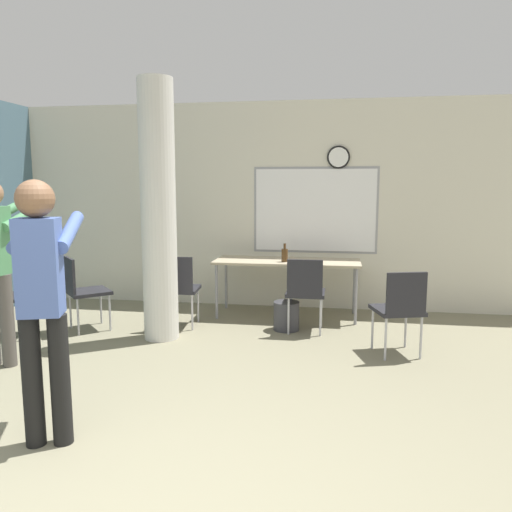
# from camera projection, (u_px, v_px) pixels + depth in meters

# --- Properties ---
(wall_back) EXTENTS (8.00, 0.15, 2.80)m
(wall_back) POSITION_uv_depth(u_px,v_px,m) (265.00, 206.00, 6.89)
(wall_back) COLOR beige
(wall_back) RESTS_ON ground_plane
(support_pillar) EXTENTS (0.38, 0.38, 2.80)m
(support_pillar) POSITION_uv_depth(u_px,v_px,m) (158.00, 212.00, 5.38)
(support_pillar) COLOR silver
(support_pillar) RESTS_ON ground_plane
(folding_table) EXTENTS (1.85, 0.68, 0.73)m
(folding_table) POSITION_uv_depth(u_px,v_px,m) (287.00, 264.00, 6.39)
(folding_table) COLOR tan
(folding_table) RESTS_ON ground_plane
(bottle_on_table) EXTENTS (0.08, 0.08, 0.23)m
(bottle_on_table) POSITION_uv_depth(u_px,v_px,m) (285.00, 255.00, 6.25)
(bottle_on_table) COLOR #4C3319
(bottle_on_table) RESTS_ON folding_table
(waste_bin) EXTENTS (0.30, 0.30, 0.34)m
(waste_bin) POSITION_uv_depth(u_px,v_px,m) (286.00, 316.00, 5.85)
(waste_bin) COLOR #38383D
(waste_bin) RESTS_ON ground_plane
(chair_table_right) EXTENTS (0.44, 0.44, 0.87)m
(chair_table_right) POSITION_uv_depth(u_px,v_px,m) (305.00, 289.00, 5.69)
(chair_table_right) COLOR #232328
(chair_table_right) RESTS_ON ground_plane
(chair_by_left_wall) EXTENTS (0.55, 0.55, 0.87)m
(chair_by_left_wall) POSITION_uv_depth(u_px,v_px,m) (6.00, 292.00, 5.54)
(chair_by_left_wall) COLOR #232328
(chair_by_left_wall) RESTS_ON ground_plane
(chair_table_left) EXTENTS (0.48, 0.48, 0.87)m
(chair_table_left) POSITION_uv_depth(u_px,v_px,m) (179.00, 285.00, 5.90)
(chair_table_left) COLOR #232328
(chair_table_left) RESTS_ON ground_plane
(chair_near_pillar) EXTENTS (0.62, 0.62, 0.87)m
(chair_near_pillar) POSITION_uv_depth(u_px,v_px,m) (82.00, 288.00, 5.78)
(chair_near_pillar) COLOR #232328
(chair_near_pillar) RESTS_ON ground_plane
(chair_mid_room) EXTENTS (0.55, 0.55, 0.87)m
(chair_mid_room) POSITION_uv_depth(u_px,v_px,m) (400.00, 306.00, 4.90)
(chair_mid_room) COLOR #232328
(chair_mid_room) RESTS_ON ground_plane
(person_playing_front) EXTENTS (0.52, 0.69, 1.73)m
(person_playing_front) POSITION_uv_depth(u_px,v_px,m) (42.00, 292.00, 3.18)
(person_playing_front) COLOR black
(person_playing_front) RESTS_ON ground_plane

